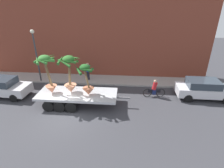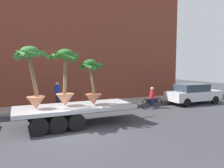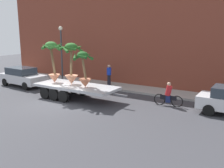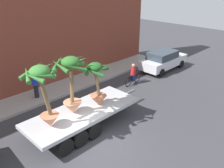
% 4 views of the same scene
% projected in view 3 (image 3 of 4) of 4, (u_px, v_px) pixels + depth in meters
% --- Properties ---
extents(ground_plane, '(60.00, 60.00, 0.00)m').
position_uv_depth(ground_plane, '(57.00, 103.00, 16.56)').
color(ground_plane, '#38383D').
extents(sidewalk, '(24.00, 2.20, 0.15)m').
position_uv_depth(sidewalk, '(107.00, 85.00, 21.64)').
color(sidewalk, '#A39E99').
rests_on(sidewalk, ground).
extents(building_facade, '(24.00, 1.20, 9.29)m').
position_uv_depth(building_facade, '(117.00, 30.00, 22.10)').
color(building_facade, brown).
rests_on(building_facade, ground).
extents(flatbed_trailer, '(6.92, 2.35, 0.98)m').
position_uv_depth(flatbed_trailer, '(73.00, 88.00, 17.54)').
color(flatbed_trailer, '#B7BABF').
rests_on(flatbed_trailer, ground).
extents(potted_palm_rear, '(1.78, 1.72, 2.85)m').
position_uv_depth(potted_palm_rear, '(71.00, 62.00, 17.39)').
color(potted_palm_rear, tan).
rests_on(potted_palm_rear, flatbed_trailer).
extents(potted_palm_middle, '(1.37, 1.39, 2.34)m').
position_uv_depth(potted_palm_middle, '(84.00, 69.00, 16.56)').
color(potted_palm_middle, '#B26647').
rests_on(potted_palm_middle, flatbed_trailer).
extents(potted_palm_front, '(1.58, 1.64, 2.90)m').
position_uv_depth(potted_palm_front, '(53.00, 58.00, 17.97)').
color(potted_palm_front, '#C17251').
rests_on(potted_palm_front, flatbed_trailer).
extents(cyclist, '(1.84, 0.38, 1.54)m').
position_uv_depth(cyclist, '(168.00, 95.00, 15.88)').
color(cyclist, black).
rests_on(cyclist, ground).
extents(trailing_car, '(4.31, 2.06, 1.58)m').
position_uv_depth(trailing_car, '(23.00, 76.00, 21.42)').
color(trailing_car, silver).
rests_on(trailing_car, ground).
extents(pedestrian_near_gate, '(0.36, 0.36, 1.71)m').
position_uv_depth(pedestrian_near_gate, '(109.00, 74.00, 21.13)').
color(pedestrian_near_gate, black).
rests_on(pedestrian_near_gate, sidewalk).
extents(street_lamp, '(0.36, 0.36, 4.83)m').
position_uv_depth(street_lamp, '(61.00, 47.00, 22.46)').
color(street_lamp, '#383D42').
rests_on(street_lamp, sidewalk).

